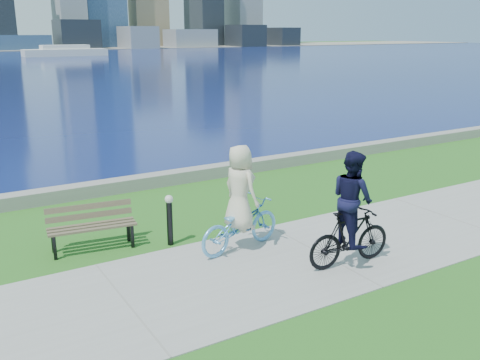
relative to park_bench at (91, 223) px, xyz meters
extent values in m
plane|color=#205A17|center=(3.80, -2.61, -0.55)|extent=(320.00, 320.00, 0.00)
cube|color=gray|center=(3.80, -2.61, -0.54)|extent=(80.00, 3.50, 0.02)
cube|color=gray|center=(3.80, 3.59, -0.37)|extent=(90.00, 0.50, 0.35)
cube|color=navy|center=(19.12, 119.87, 1.07)|extent=(11.14, 9.26, 3.24)
cube|color=black|center=(31.18, 119.06, 2.73)|extent=(8.99, 9.09, 6.56)
cube|color=slate|center=(45.10, 116.57, 2.02)|extent=(7.11, 9.90, 5.14)
cube|color=slate|center=(60.13, 118.72, 1.69)|extent=(11.72, 8.45, 4.47)
cube|color=black|center=(75.62, 116.52, 2.26)|extent=(7.71, 9.16, 5.61)
cube|color=black|center=(88.67, 117.93, 1.92)|extent=(6.28, 9.15, 4.95)
cube|color=#7E6B4D|center=(53.51, 129.86, 8.13)|extent=(9.23, 6.06, 17.36)
cube|color=silver|center=(20.10, 85.16, 0.04)|extent=(13.67, 3.91, 1.17)
cube|color=silver|center=(20.10, 85.16, 0.97)|extent=(7.81, 2.93, 0.68)
cube|color=black|center=(-0.79, -0.19, -0.30)|extent=(0.07, 0.07, 0.49)
cube|color=black|center=(0.71, -0.39, -0.30)|extent=(0.07, 0.07, 0.49)
cube|color=black|center=(-0.74, 0.20, -0.30)|extent=(0.07, 0.07, 0.49)
cube|color=black|center=(0.76, 0.00, -0.30)|extent=(0.07, 0.07, 0.49)
cube|color=brown|center=(-0.04, -0.29, -0.04)|extent=(1.73, 0.34, 0.04)
cube|color=brown|center=(-0.02, -0.12, -0.04)|extent=(1.73, 0.34, 0.04)
cube|color=brown|center=(0.01, 0.06, -0.04)|extent=(1.73, 0.34, 0.04)
cube|color=brown|center=(0.02, 0.18, 0.10)|extent=(1.73, 0.30, 0.13)
cube|color=brown|center=(0.03, 0.22, 0.29)|extent=(1.73, 0.30, 0.13)
cylinder|color=black|center=(1.44, -0.65, -0.07)|extent=(0.12, 0.12, 0.96)
sphere|color=beige|center=(1.44, -0.65, 0.45)|extent=(0.17, 0.17, 0.17)
imported|color=#61AEEB|center=(2.55, -1.62, -0.01)|extent=(1.04, 2.07, 1.04)
imported|color=silver|center=(2.55, -1.62, 0.77)|extent=(0.70, 0.94, 1.73)
imported|color=black|center=(3.93, -3.33, 0.02)|extent=(0.66, 1.84, 1.09)
imported|color=black|center=(3.93, -3.33, 0.79)|extent=(0.73, 0.90, 1.78)
camera|label=1|loc=(-2.68, -10.29, 3.78)|focal=40.00mm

